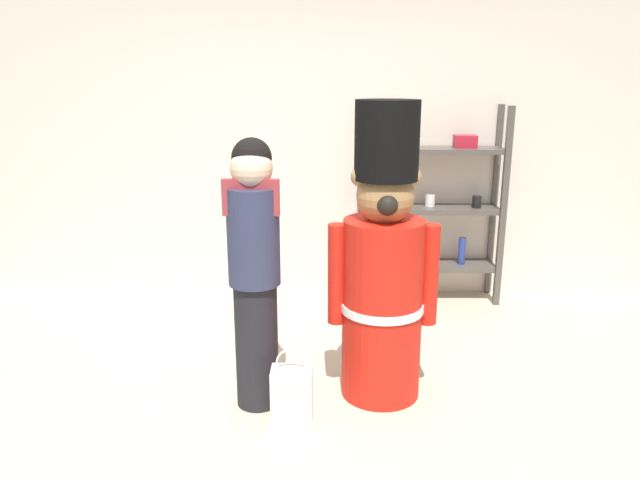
% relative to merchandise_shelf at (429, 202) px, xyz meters
% --- Properties ---
extents(ground_plane, '(6.40, 6.40, 0.00)m').
position_rel_merchandise_shelf_xyz_m(ground_plane, '(-0.93, -1.98, -0.87)').
color(ground_plane, beige).
extents(back_wall, '(6.40, 0.12, 2.60)m').
position_rel_merchandise_shelf_xyz_m(back_wall, '(-0.93, 0.22, 0.43)').
color(back_wall, silver).
rests_on(back_wall, ground_plane).
extents(merchandise_shelf, '(1.21, 0.35, 1.68)m').
position_rel_merchandise_shelf_xyz_m(merchandise_shelf, '(0.00, 0.00, 0.00)').
color(merchandise_shelf, '#4C4742').
rests_on(merchandise_shelf, ground_plane).
extents(teddy_bear_guard, '(0.65, 0.50, 1.78)m').
position_rel_merchandise_shelf_xyz_m(teddy_bear_guard, '(-0.53, -1.67, -0.07)').
color(teddy_bear_guard, red).
rests_on(teddy_bear_guard, ground_plane).
extents(person_shopper, '(0.31, 0.30, 1.58)m').
position_rel_merchandise_shelf_xyz_m(person_shopper, '(-1.27, -1.80, -0.00)').
color(person_shopper, black).
rests_on(person_shopper, ground_plane).
extents(shopping_bag, '(0.23, 0.16, 0.46)m').
position_rel_merchandise_shelf_xyz_m(shopping_bag, '(-1.06, -2.03, -0.69)').
color(shopping_bag, silver).
rests_on(shopping_bag, ground_plane).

